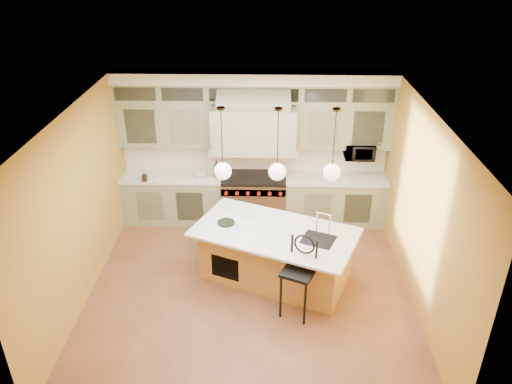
{
  "coord_description": "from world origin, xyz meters",
  "views": [
    {
      "loc": [
        0.26,
        -6.31,
        5.04
      ],
      "look_at": [
        0.08,
        0.7,
        1.38
      ],
      "focal_mm": 35.0,
      "sensor_mm": 36.0,
      "label": 1
    }
  ],
  "objects_px": {
    "kitchen_island": "(276,254)",
    "microwave": "(359,151)",
    "counter_stool": "(299,272)",
    "range": "(254,198)"
  },
  "relations": [
    {
      "from": "kitchen_island",
      "to": "counter_stool",
      "type": "height_order",
      "value": "kitchen_island"
    },
    {
      "from": "microwave",
      "to": "kitchen_island",
      "type": "bearing_deg",
      "value": -128.59
    },
    {
      "from": "range",
      "to": "kitchen_island",
      "type": "relative_size",
      "value": 0.43
    },
    {
      "from": "counter_stool",
      "to": "kitchen_island",
      "type": "bearing_deg",
      "value": 136.38
    },
    {
      "from": "range",
      "to": "microwave",
      "type": "xyz_separation_m",
      "value": [
        1.95,
        0.11,
        0.96
      ]
    },
    {
      "from": "microwave",
      "to": "counter_stool",
      "type": "bearing_deg",
      "value": -113.92
    },
    {
      "from": "range",
      "to": "counter_stool",
      "type": "height_order",
      "value": "counter_stool"
    },
    {
      "from": "range",
      "to": "kitchen_island",
      "type": "bearing_deg",
      "value": -77.56
    },
    {
      "from": "kitchen_island",
      "to": "microwave",
      "type": "height_order",
      "value": "microwave"
    },
    {
      "from": "kitchen_island",
      "to": "microwave",
      "type": "relative_size",
      "value": 5.16
    }
  ]
}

